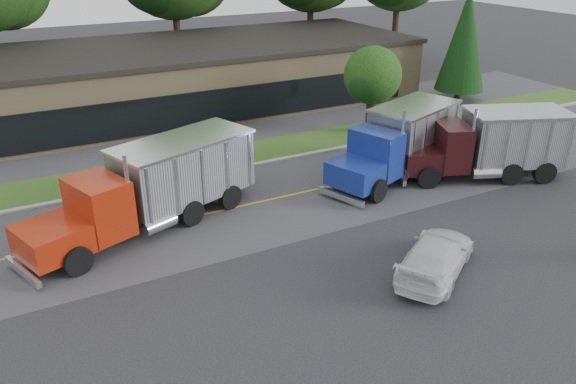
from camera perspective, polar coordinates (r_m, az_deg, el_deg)
name	(u,v)px	position (r m, az deg, el deg)	size (l,w,h in m)	color
ground	(384,305)	(19.23, 9.69, -11.23)	(140.00, 140.00, 0.00)	#39393E
road	(266,201)	(25.85, -2.24, -0.90)	(60.00, 8.00, 0.02)	#4E4E53
center_line	(266,201)	(25.85, -2.24, -0.90)	(60.00, 0.12, 0.01)	gold
curb	(231,170)	(29.38, -5.80, 2.24)	(60.00, 0.30, 0.12)	#9E9E99
grass_verge	(219,159)	(30.94, -7.07, 3.37)	(60.00, 3.40, 0.03)	#2E531C
far_parking	(189,133)	(35.40, -10.02, 5.95)	(60.00, 7.00, 0.02)	#4E4E53
strip_mall	(187,77)	(40.95, -10.26, 11.41)	(32.00, 12.00, 4.00)	#9D8760
evergreen_right	(465,40)	(42.98, 17.49, 14.54)	(3.50, 3.50, 7.95)	#382619
tree_verge	(373,78)	(34.60, 8.61, 11.37)	(3.68, 3.46, 5.25)	#382619
dump_truck_red	(157,184)	(23.77, -13.16, 0.84)	(10.44, 5.75, 3.36)	black
dump_truck_blue	(400,140)	(28.71, 11.34, 5.19)	(8.59, 5.10, 3.36)	black
dump_truck_maroon	(492,142)	(29.62, 20.04, 4.76)	(8.51, 5.34, 3.36)	black
rally_car	(436,256)	(20.89, 14.78, -6.31)	(1.94, 4.78, 1.39)	silver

